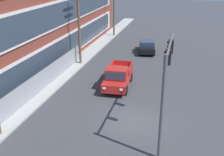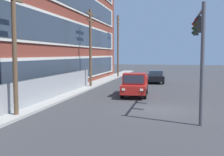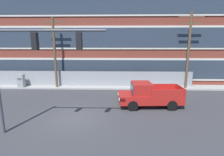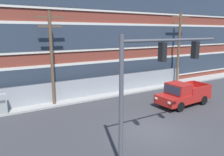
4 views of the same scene
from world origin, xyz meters
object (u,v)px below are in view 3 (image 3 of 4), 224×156
object	(u,v)px
pickup_truck_red	(149,95)
utility_pole_near_corner	(55,50)
traffic_signal_mast	(26,58)
utility_pole_midblock	(189,47)
electrical_cabinet	(21,81)

from	to	relation	value
pickup_truck_red	utility_pole_near_corner	size ratio (longest dim) A/B	0.67
pickup_truck_red	traffic_signal_mast	bearing A→B (deg)	-148.46
traffic_signal_mast	utility_pole_near_corner	world-z (taller)	utility_pole_near_corner
utility_pole_midblock	electrical_cabinet	xyz separation A→B (m)	(-18.43, -0.19, -3.77)
pickup_truck_red	utility_pole_near_corner	xyz separation A→B (m)	(-9.40, 5.46, 3.34)
traffic_signal_mast	utility_pole_midblock	world-z (taller)	utility_pole_midblock
utility_pole_near_corner	electrical_cabinet	bearing A→B (deg)	-176.60
pickup_truck_red	electrical_cabinet	distance (m)	14.36
pickup_truck_red	electrical_cabinet	xyz separation A→B (m)	(-13.38, 5.22, -0.12)
traffic_signal_mast	utility_pole_near_corner	xyz separation A→B (m)	(-2.04, 9.98, -0.05)
utility_pole_near_corner	utility_pole_midblock	xyz separation A→B (m)	(14.45, -0.05, 0.31)
utility_pole_near_corner	electrical_cabinet	world-z (taller)	utility_pole_near_corner
utility_pole_midblock	utility_pole_near_corner	bearing A→B (deg)	179.81
traffic_signal_mast	utility_pole_midblock	size ratio (longest dim) A/B	0.74
pickup_truck_red	electrical_cabinet	size ratio (longest dim) A/B	3.15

